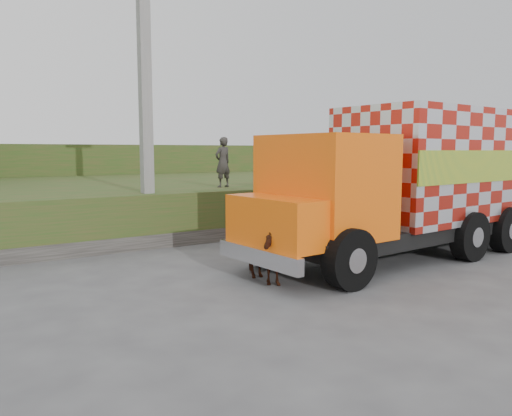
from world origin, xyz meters
TOP-DOWN VIEW (x-y plane):
  - ground at (0.00, 0.00)m, footprint 120.00×120.00m
  - embankment at (0.00, 10.00)m, footprint 40.00×12.00m
  - embankment_far at (0.00, 22.00)m, footprint 40.00×12.00m
  - retaining_strip at (-2.00, 4.20)m, footprint 16.00×0.50m
  - utility_pole at (-1.00, 4.60)m, footprint 1.20×0.30m
  - cargo_truck at (3.89, -0.40)m, footprint 8.57×3.40m
  - cow at (-0.54, -0.46)m, footprint 0.69×1.43m
  - pedestrian at (1.93, 5.47)m, footprint 0.66×0.50m

SIDE VIEW (x-z plane):
  - ground at x=0.00m, z-range 0.00..0.00m
  - retaining_strip at x=-2.00m, z-range 0.00..0.40m
  - cow at x=-0.54m, z-range 0.00..1.19m
  - embankment at x=0.00m, z-range 0.00..1.50m
  - embankment_far at x=0.00m, z-range 0.00..3.00m
  - cargo_truck at x=3.89m, z-range 0.06..3.81m
  - pedestrian at x=1.93m, z-range 1.50..3.14m
  - utility_pole at x=-1.00m, z-range 0.08..8.07m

